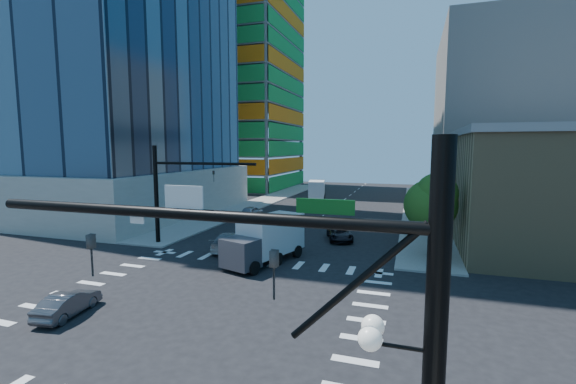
% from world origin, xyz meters
% --- Properties ---
extents(ground, '(160.00, 160.00, 0.00)m').
position_xyz_m(ground, '(0.00, 0.00, 0.00)').
color(ground, black).
rests_on(ground, ground).
extents(road_markings, '(20.00, 20.00, 0.01)m').
position_xyz_m(road_markings, '(0.00, 0.00, 0.01)').
color(road_markings, silver).
rests_on(road_markings, ground).
extents(sidewalk_ne, '(5.00, 60.00, 0.15)m').
position_xyz_m(sidewalk_ne, '(12.50, 40.00, 0.07)').
color(sidewalk_ne, gray).
rests_on(sidewalk_ne, ground).
extents(sidewalk_nw, '(5.00, 60.00, 0.15)m').
position_xyz_m(sidewalk_nw, '(-12.50, 40.00, 0.07)').
color(sidewalk_nw, gray).
rests_on(sidewalk_nw, ground).
extents(construction_building, '(25.16, 34.50, 70.60)m').
position_xyz_m(construction_building, '(-27.41, 61.93, 24.61)').
color(construction_building, gray).
rests_on(construction_building, ground).
extents(commercial_building, '(20.50, 22.50, 10.60)m').
position_xyz_m(commercial_building, '(25.00, 22.00, 5.31)').
color(commercial_building, '#927D55').
rests_on(commercial_building, ground).
extents(bg_building_ne, '(24.00, 30.00, 28.00)m').
position_xyz_m(bg_building_ne, '(27.00, 55.00, 14.00)').
color(bg_building_ne, slate).
rests_on(bg_building_ne, ground).
extents(signal_mast_se, '(10.51, 2.48, 9.00)m').
position_xyz_m(signal_mast_se, '(10.60, -11.50, 5.01)').
color(signal_mast_se, black).
rests_on(signal_mast_se, sidewalk_se).
extents(signal_mast_nw, '(10.20, 0.40, 9.00)m').
position_xyz_m(signal_mast_nw, '(-10.00, 11.50, 5.49)').
color(signal_mast_nw, black).
rests_on(signal_mast_nw, sidewalk_nw).
extents(tree_south, '(4.16, 4.16, 6.82)m').
position_xyz_m(tree_south, '(12.63, 13.90, 4.69)').
color(tree_south, '#382316').
rests_on(tree_south, sidewalk_ne).
extents(tree_north, '(3.54, 3.52, 5.78)m').
position_xyz_m(tree_north, '(12.93, 25.90, 3.99)').
color(tree_north, '#382316').
rests_on(tree_north, sidewalk_ne).
extents(car_nb_far, '(3.49, 5.14, 1.31)m').
position_xyz_m(car_nb_far, '(4.51, 18.03, 0.65)').
color(car_nb_far, black).
rests_on(car_nb_far, ground).
extents(car_sb_near, '(3.03, 5.58, 1.54)m').
position_xyz_m(car_sb_near, '(-4.09, 11.42, 0.77)').
color(car_sb_near, '#B8B8B8').
rests_on(car_sb_near, ground).
extents(car_sb_mid, '(1.96, 4.47, 1.50)m').
position_xyz_m(car_sb_mid, '(-8.50, 26.63, 0.75)').
color(car_sb_mid, '#B7B9C0').
rests_on(car_sb_mid, ground).
extents(car_sb_cross, '(1.93, 4.04, 1.28)m').
position_xyz_m(car_sb_cross, '(-6.28, -3.23, 0.64)').
color(car_sb_cross, '#48474B').
rests_on(car_sb_cross, ground).
extents(box_truck_near, '(4.77, 7.27, 3.52)m').
position_xyz_m(box_truck_near, '(0.20, 8.71, 1.56)').
color(box_truck_near, black).
rests_on(box_truck_near, ground).
extents(box_truck_far, '(3.94, 6.88, 3.40)m').
position_xyz_m(box_truck_far, '(-4.46, 45.64, 1.50)').
color(box_truck_far, black).
rests_on(box_truck_far, ground).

